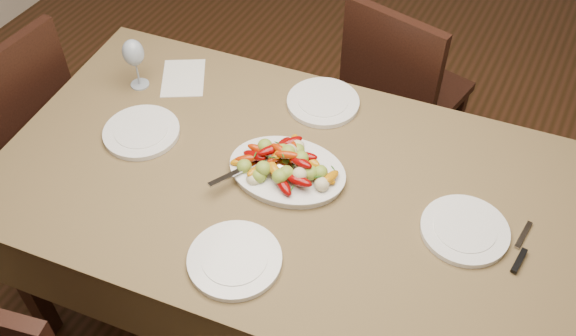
# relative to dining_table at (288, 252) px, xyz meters

# --- Properties ---
(dining_table) EXTENTS (1.94, 1.23, 0.76)m
(dining_table) POSITION_rel_dining_table_xyz_m (0.00, 0.00, 0.00)
(dining_table) COLOR brown
(dining_table) RESTS_ON ground
(chair_far) EXTENTS (0.49, 0.49, 0.95)m
(chair_far) POSITION_rel_dining_table_xyz_m (0.09, 0.91, 0.10)
(chair_far) COLOR black
(chair_far) RESTS_ON ground
(chair_left) EXTENTS (0.44, 0.44, 0.95)m
(chair_left) POSITION_rel_dining_table_xyz_m (-1.24, -0.05, 0.10)
(chair_left) COLOR black
(chair_left) RESTS_ON ground
(serving_platter) EXTENTS (0.39, 0.30, 0.02)m
(serving_platter) POSITION_rel_dining_table_xyz_m (-0.02, 0.02, 0.39)
(serving_platter) COLOR white
(serving_platter) RESTS_ON dining_table
(roasted_vegetables) EXTENTS (0.31, 0.23, 0.09)m
(roasted_vegetables) POSITION_rel_dining_table_xyz_m (-0.02, 0.02, 0.45)
(roasted_vegetables) COLOR #700303
(roasted_vegetables) RESTS_ON serving_platter
(serving_spoon) EXTENTS (0.28, 0.17, 0.03)m
(serving_spoon) POSITION_rel_dining_table_xyz_m (-0.08, -0.02, 0.43)
(serving_spoon) COLOR #9EA0A8
(serving_spoon) RESTS_ON serving_platter
(plate_left) EXTENTS (0.25, 0.25, 0.02)m
(plate_left) POSITION_rel_dining_table_xyz_m (-0.53, -0.04, 0.39)
(plate_left) COLOR white
(plate_left) RESTS_ON dining_table
(plate_right) EXTENTS (0.26, 0.26, 0.02)m
(plate_right) POSITION_rel_dining_table_xyz_m (0.54, 0.06, 0.39)
(plate_right) COLOR white
(plate_right) RESTS_ON dining_table
(plate_far) EXTENTS (0.25, 0.25, 0.02)m
(plate_far) POSITION_rel_dining_table_xyz_m (-0.06, 0.38, 0.39)
(plate_far) COLOR white
(plate_far) RESTS_ON dining_table
(plate_near) EXTENTS (0.27, 0.27, 0.02)m
(plate_near) POSITION_rel_dining_table_xyz_m (0.01, -0.33, 0.39)
(plate_near) COLOR white
(plate_near) RESTS_ON dining_table
(wine_glass) EXTENTS (0.08, 0.08, 0.20)m
(wine_glass) POSITION_rel_dining_table_xyz_m (-0.69, 0.16, 0.48)
(wine_glass) COLOR #8C99A5
(wine_glass) RESTS_ON dining_table
(menu_card) EXTENTS (0.24, 0.26, 0.00)m
(menu_card) POSITION_rel_dining_table_xyz_m (-0.57, 0.27, 0.38)
(menu_card) COLOR silver
(menu_card) RESTS_ON dining_table
(table_knife) EXTENTS (0.04, 0.20, 0.01)m
(table_knife) POSITION_rel_dining_table_xyz_m (0.70, 0.08, 0.38)
(table_knife) COLOR #9EA0A8
(table_knife) RESTS_ON dining_table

